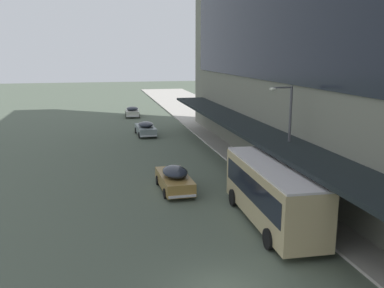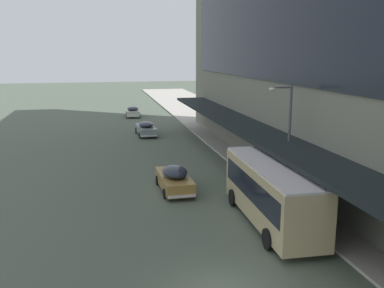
{
  "view_description": "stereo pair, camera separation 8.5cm",
  "coord_description": "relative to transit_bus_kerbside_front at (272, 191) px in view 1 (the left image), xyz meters",
  "views": [
    {
      "loc": [
        -4.39,
        -13.96,
        9.01
      ],
      "look_at": [
        2.63,
        17.78,
        2.0
      ],
      "focal_mm": 40.0,
      "sensor_mm": 36.0,
      "label": 1
    },
    {
      "loc": [
        -4.31,
        -13.98,
        9.01
      ],
      "look_at": [
        2.63,
        17.78,
        2.0
      ],
      "focal_mm": 40.0,
      "sensor_mm": 36.0,
      "label": 2
    }
  ],
  "objects": [
    {
      "name": "transit_bus_kerbside_front",
      "position": [
        0.0,
        0.0,
        0.0
      ],
      "size": [
        2.86,
        9.2,
        3.26
      ],
      "color": "tan",
      "rests_on": "ground"
    },
    {
      "name": "sedan_oncoming_front",
      "position": [
        -4.02,
        6.67,
        -1.05
      ],
      "size": [
        2.05,
        4.98,
        1.67
      ],
      "color": "olive",
      "rests_on": "ground"
    },
    {
      "name": "sedan_trailing_mid",
      "position": [
        -4.02,
        40.49,
        -1.14
      ],
      "size": [
        2.15,
        4.34,
        1.46
      ],
      "color": "beige",
      "rests_on": "ground"
    },
    {
      "name": "sedan_lead_mid",
      "position": [
        -3.73,
        26.34,
        -1.11
      ],
      "size": [
        2.08,
        4.98,
        1.53
      ],
      "color": "gray",
      "rests_on": "ground"
    },
    {
      "name": "street_lamp",
      "position": [
        2.37,
        3.57,
        2.3
      ],
      "size": [
        1.5,
        0.28,
        6.91
      ],
      "color": "#4C4C51",
      "rests_on": "sidewalk_kerb"
    }
  ]
}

